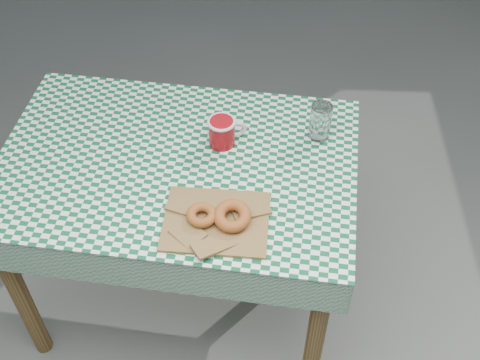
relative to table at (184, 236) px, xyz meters
name	(u,v)px	position (x,y,z in m)	size (l,w,h in m)	color
ground	(155,279)	(-0.15, 0.06, -0.38)	(60.00, 60.00, 0.00)	#565550
table	(184,236)	(0.00, 0.00, 0.00)	(1.12, 0.74, 0.75)	#4E371A
tablecloth	(176,162)	(0.00, 0.00, 0.38)	(1.14, 0.76, 0.01)	#0C512B
paper_bag	(216,221)	(0.14, -0.24, 0.39)	(0.30, 0.24, 0.02)	brown
bagel_front	(202,215)	(0.10, -0.24, 0.41)	(0.09, 0.09, 0.03)	#96441F
bagel_back	(232,216)	(0.19, -0.24, 0.41)	(0.11, 0.11, 0.03)	#9E5920
coffee_mug	(222,132)	(0.14, 0.09, 0.43)	(0.17, 0.17, 0.10)	maroon
drinking_glass	(320,122)	(0.46, 0.14, 0.44)	(0.07, 0.07, 0.13)	silver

